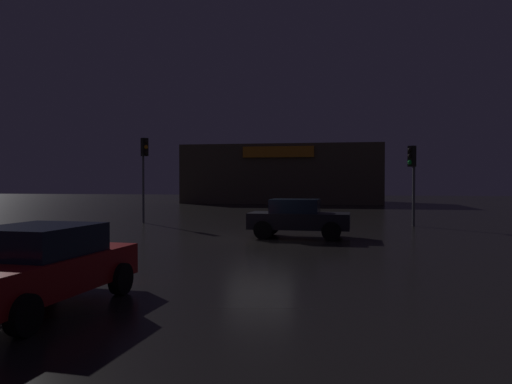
{
  "coord_description": "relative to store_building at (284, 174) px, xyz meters",
  "views": [
    {
      "loc": [
        3.19,
        -18.76,
        2.18
      ],
      "look_at": [
        -1.49,
        7.64,
        1.61
      ],
      "focal_mm": 35.19,
      "sensor_mm": 36.0,
      "label": 1
    }
  ],
  "objects": [
    {
      "name": "traffic_signal_main",
      "position": [
        9.41,
        -26.53,
        -0.07
      ],
      "size": [
        0.42,
        0.42,
        3.9
      ],
      "color": "#595B60",
      "rests_on": "ground"
    },
    {
      "name": "car_near",
      "position": [
        4.42,
        -32.4,
        -2.11
      ],
      "size": [
        3.89,
        1.99,
        1.49
      ],
      "color": "black",
      "rests_on": "ground"
    },
    {
      "name": "ground_plane",
      "position": [
        3.0,
        -32.96,
        -2.89
      ],
      "size": [
        120.0,
        120.0,
        0.0
      ],
      "primitive_type": "plane",
      "color": "black"
    },
    {
      "name": "car_far",
      "position": [
        0.97,
        -43.96,
        -2.16
      ],
      "size": [
        2.2,
        4.21,
        1.41
      ],
      "color": "#A51414",
      "rests_on": "ground"
    },
    {
      "name": "store_building",
      "position": [
        0.0,
        0.0,
        0.0
      ],
      "size": [
        19.56,
        9.73,
        5.78
      ],
      "color": "brown",
      "rests_on": "ground"
    },
    {
      "name": "traffic_signal_cross_left",
      "position": [
        -4.1,
        -27.03,
        0.44
      ],
      "size": [
        0.43,
        0.41,
        4.43
      ],
      "color": "#595B60",
      "rests_on": "ground"
    }
  ]
}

